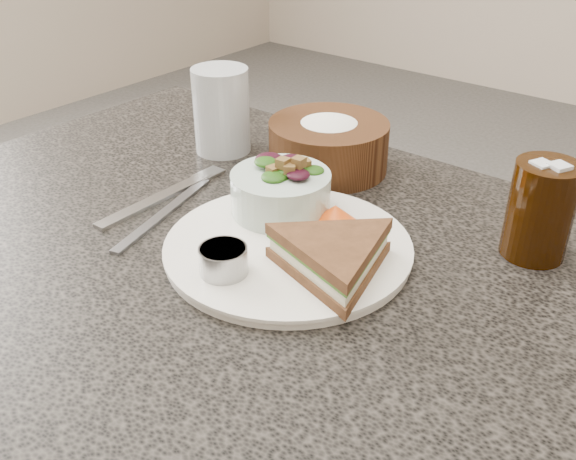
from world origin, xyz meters
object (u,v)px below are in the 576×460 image
at_px(dinner_plate, 288,248).
at_px(water_glass, 221,111).
at_px(salad_bowl, 281,186).
at_px(dressing_ramekin, 223,261).
at_px(cola_glass, 541,206).
at_px(dining_table, 255,459).
at_px(sandwich, 334,257).
at_px(bread_basket, 329,138).

relative_size(dinner_plate, water_glass, 2.20).
bearing_deg(salad_bowl, dinner_plate, -44.71).
bearing_deg(dressing_ramekin, cola_glass, 48.04).
distance_m(dining_table, water_glass, 0.52).
xyz_separation_m(sandwich, bread_basket, (-0.17, 0.23, 0.01)).
xyz_separation_m(salad_bowl, water_glass, (-0.21, 0.11, 0.02)).
bearing_deg(bread_basket, dinner_plate, -65.58).
distance_m(sandwich, cola_glass, 0.24).
bearing_deg(water_glass, dinner_plate, -32.72).
distance_m(dinner_plate, dressing_ramekin, 0.09).
bearing_deg(water_glass, salad_bowl, -28.85).
xyz_separation_m(bread_basket, cola_glass, (0.31, -0.04, 0.01)).
height_order(dining_table, dressing_ramekin, dressing_ramekin).
distance_m(dressing_ramekin, water_glass, 0.36).
bearing_deg(dining_table, dressing_ramekin, -64.26).
bearing_deg(water_glass, dining_table, -40.86).
xyz_separation_m(sandwich, cola_glass, (0.14, 0.19, 0.03)).
distance_m(dinner_plate, salad_bowl, 0.09).
bearing_deg(salad_bowl, cola_glass, 23.50).
relative_size(dining_table, salad_bowl, 8.20).
relative_size(salad_bowl, water_glass, 0.96).
bearing_deg(dining_table, dinner_plate, 13.60).
bearing_deg(dining_table, bread_basket, 101.07).
xyz_separation_m(sandwich, water_glass, (-0.34, 0.19, 0.03)).
xyz_separation_m(dining_table, water_glass, (-0.21, 0.18, 0.44)).
bearing_deg(cola_glass, dining_table, -145.60).
bearing_deg(water_glass, dressing_ramekin, -46.24).
distance_m(salad_bowl, water_glass, 0.24).
bearing_deg(bread_basket, sandwich, -53.29).
height_order(dinner_plate, cola_glass, cola_glass).
relative_size(cola_glass, water_glass, 0.97).
height_order(salad_bowl, water_glass, water_glass).
bearing_deg(bread_basket, cola_glass, -7.32).
relative_size(dining_table, dressing_ramekin, 19.44).
bearing_deg(water_glass, sandwich, -28.92).
bearing_deg(sandwich, dining_table, -165.80).
bearing_deg(sandwich, dinner_plate, -176.88).
bearing_deg(sandwich, salad_bowl, 167.69).
height_order(salad_bowl, bread_basket, bread_basket).
bearing_deg(cola_glass, salad_bowl, -156.50).
bearing_deg(dressing_ramekin, salad_bowl, 105.10).
height_order(bread_basket, water_glass, water_glass).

